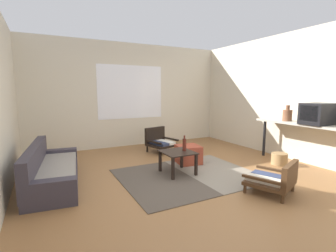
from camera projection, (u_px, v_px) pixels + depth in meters
The scene contains 14 objects.
ground_plane at pixel (192, 181), 4.02m from camera, with size 7.80×7.80×0.00m, color olive.
far_wall_with_window at pixel (130, 95), 6.51m from camera, with size 5.60×0.13×2.70m.
side_wall_right at pixel (288, 96), 5.30m from camera, with size 0.12×6.60×2.70m, color beige.
area_rug at pixel (189, 175), 4.26m from camera, with size 2.32×1.85×0.01m.
couch at pixel (51, 171), 3.86m from camera, with size 0.90×2.00×0.63m.
coffee_table at pixel (178, 156), 4.32m from camera, with size 0.54×0.57×0.40m.
armchair_by_window at pixel (160, 141), 5.93m from camera, with size 0.73×0.72×0.58m.
armchair_striped_foreground at pixel (275, 179), 3.50m from camera, with size 0.78×0.78×0.48m.
ottoman_orange at pixel (188, 155), 4.95m from camera, with size 0.45×0.45×0.37m, color #993D28.
console_shelf at pixel (301, 127), 4.74m from camera, with size 0.45×1.82×0.86m.
crt_television at pixel (317, 114), 4.43m from camera, with size 0.50×0.42×0.39m.
clay_vase at pixel (287, 115), 4.98m from camera, with size 0.18×0.18×0.32m.
glass_bottle at pixel (184, 144), 4.35m from camera, with size 0.07×0.07×0.28m.
wicker_basket at pixel (279, 159), 4.89m from camera, with size 0.31×0.31×0.23m, color #9E7A4C.
Camera 1 is at (-2.13, -3.23, 1.47)m, focal length 26.05 mm.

